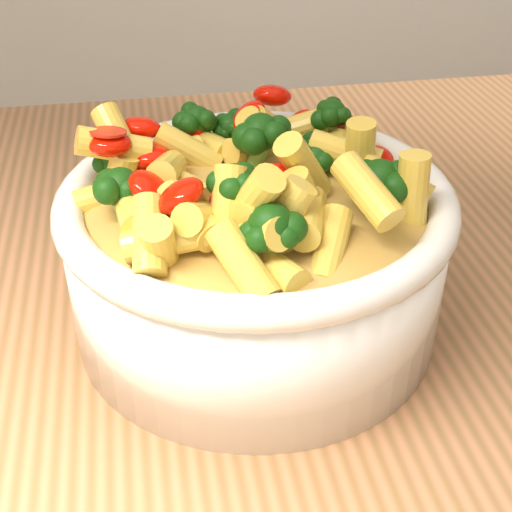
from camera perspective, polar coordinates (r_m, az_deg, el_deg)
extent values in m
cube|color=#B5764D|center=(0.60, 6.29, -2.53)|extent=(1.20, 0.80, 0.04)
cylinder|color=white|center=(0.50, 0.00, -0.48)|extent=(0.26, 0.26, 0.10)
ellipsoid|color=white|center=(0.52, 0.00, -3.37)|extent=(0.24, 0.24, 0.04)
torus|color=white|center=(0.47, 0.00, 4.61)|extent=(0.27, 0.27, 0.02)
ellipsoid|color=gold|center=(0.47, 0.00, 4.61)|extent=(0.23, 0.23, 0.03)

